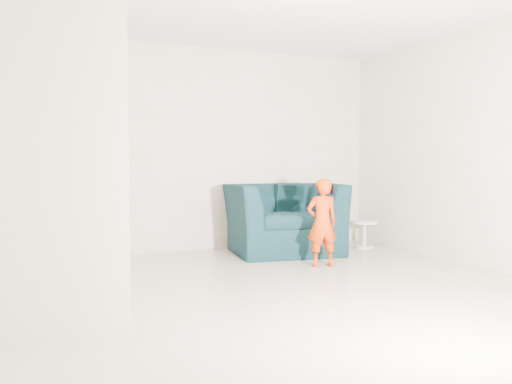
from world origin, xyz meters
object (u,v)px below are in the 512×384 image
at_px(armchair, 284,218).
at_px(toddler, 322,223).
at_px(side_table, 364,230).
at_px(staircase, 45,189).

distance_m(armchair, toddler, 1.03).
height_order(armchair, side_table, armchair).
xyz_separation_m(toddler, side_table, (1.22, 0.97, -0.25)).
bearing_deg(armchair, toddler, -83.75).
relative_size(side_table, staircase, 0.10).
bearing_deg(side_table, staircase, -160.08).
xyz_separation_m(armchair, side_table, (1.20, -0.07, -0.20)).
bearing_deg(side_table, toddler, -141.69).
bearing_deg(staircase, toddler, 10.32).
bearing_deg(toddler, staircase, 18.24).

